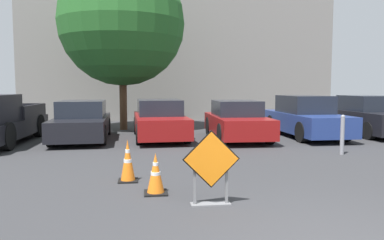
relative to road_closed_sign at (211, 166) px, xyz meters
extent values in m
plane|color=#333335|center=(1.31, 7.90, -0.62)|extent=(96.00, 96.00, 0.00)
cube|color=black|center=(0.00, 0.00, 0.12)|extent=(0.91, 0.03, 0.91)
cube|color=orange|center=(0.00, -0.02, 0.12)|extent=(0.86, 0.03, 0.86)
cube|color=slate|center=(0.00, 0.04, -0.61)|extent=(0.63, 0.20, 0.02)
cube|color=slate|center=(-0.26, 0.04, -0.25)|extent=(0.04, 0.04, 0.74)
cube|color=slate|center=(0.26, 0.04, -0.25)|extent=(0.04, 0.04, 0.74)
cube|color=black|center=(-0.84, 0.77, -0.61)|extent=(0.41, 0.41, 0.03)
cone|color=orange|center=(-0.84, 0.77, -0.25)|extent=(0.30, 0.30, 0.69)
cylinder|color=white|center=(-0.84, 0.77, -0.10)|extent=(0.10, 0.10, 0.06)
cylinder|color=white|center=(-0.84, 0.77, -0.26)|extent=(0.17, 0.17, 0.06)
cube|color=black|center=(-1.36, 1.70, -0.61)|extent=(0.38, 0.38, 0.03)
cone|color=orange|center=(-1.36, 1.70, -0.19)|extent=(0.28, 0.28, 0.80)
cylinder|color=white|center=(-1.36, 1.70, -0.02)|extent=(0.09, 0.09, 0.07)
cylinder|color=white|center=(-1.36, 1.70, -0.21)|extent=(0.16, 0.16, 0.07)
cube|color=black|center=(-5.88, 9.60, 0.38)|extent=(1.93, 0.13, 0.45)
cube|color=black|center=(-4.93, 8.39, 0.38)|extent=(0.14, 2.49, 0.45)
cylinder|color=black|center=(-5.01, 5.80, -0.21)|extent=(0.25, 0.84, 0.83)
cylinder|color=black|center=(-4.96, 8.91, -0.21)|extent=(0.25, 0.84, 0.83)
cube|color=black|center=(-3.19, 7.78, -0.13)|extent=(1.92, 4.42, 0.64)
cube|color=#1E232D|center=(-3.20, 7.89, 0.47)|extent=(1.62, 2.06, 0.57)
cylinder|color=black|center=(-2.33, 6.46, -0.30)|extent=(0.23, 0.65, 0.64)
cylinder|color=black|center=(-3.94, 6.40, -0.30)|extent=(0.23, 0.65, 0.64)
cylinder|color=black|center=(-2.44, 9.16, -0.30)|extent=(0.23, 0.65, 0.64)
cylinder|color=black|center=(-4.05, 9.09, -0.30)|extent=(0.23, 0.65, 0.64)
cube|color=maroon|center=(-0.47, 7.86, -0.11)|extent=(1.93, 4.55, 0.66)
cube|color=#1E232D|center=(-0.47, 7.97, 0.50)|extent=(1.61, 2.13, 0.55)
cylinder|color=black|center=(0.39, 6.51, -0.29)|extent=(0.23, 0.68, 0.67)
cylinder|color=black|center=(-1.19, 6.43, -0.29)|extent=(0.23, 0.68, 0.67)
cylinder|color=black|center=(0.26, 9.28, -0.29)|extent=(0.23, 0.68, 0.67)
cylinder|color=black|center=(-1.32, 9.20, -0.29)|extent=(0.23, 0.68, 0.67)
cube|color=maroon|center=(2.26, 7.28, -0.11)|extent=(1.80, 4.13, 0.65)
cube|color=#1E232D|center=(2.26, 7.38, 0.49)|extent=(1.56, 1.91, 0.54)
cylinder|color=black|center=(3.03, 6.00, -0.27)|extent=(0.21, 0.70, 0.70)
cylinder|color=black|center=(1.44, 6.02, -0.27)|extent=(0.21, 0.70, 0.70)
cylinder|color=black|center=(3.07, 8.54, -0.27)|extent=(0.21, 0.70, 0.70)
cylinder|color=black|center=(1.48, 8.56, -0.27)|extent=(0.21, 0.70, 0.70)
cube|color=navy|center=(4.98, 7.64, -0.08)|extent=(1.76, 4.64, 0.70)
cube|color=#1E232D|center=(4.98, 7.76, 0.59)|extent=(1.52, 2.14, 0.65)
cylinder|color=black|center=(5.78, 6.22, -0.27)|extent=(0.21, 0.71, 0.71)
cylinder|color=black|center=(4.21, 6.20, -0.27)|extent=(0.21, 0.71, 0.71)
cylinder|color=black|center=(5.75, 9.08, -0.27)|extent=(0.21, 0.71, 0.71)
cylinder|color=black|center=(4.18, 9.07, -0.27)|extent=(0.21, 0.71, 0.71)
cube|color=black|center=(7.70, 7.88, -0.07)|extent=(1.86, 4.28, 0.76)
cube|color=#1E232D|center=(7.70, 7.98, 0.61)|extent=(1.63, 1.97, 0.59)
cylinder|color=black|center=(6.86, 6.55, -0.31)|extent=(0.20, 0.63, 0.63)
cylinder|color=black|center=(8.54, 9.20, -0.31)|extent=(0.20, 0.63, 0.63)
cylinder|color=black|center=(6.85, 9.20, -0.31)|extent=(0.20, 0.63, 0.63)
cylinder|color=gray|center=(4.38, 3.93, -0.10)|extent=(0.11, 0.11, 1.04)
sphere|color=gray|center=(4.38, 3.93, 0.42)|extent=(0.12, 0.12, 0.12)
cube|color=gray|center=(1.07, 17.54, 3.50)|extent=(17.54, 5.00, 8.24)
cylinder|color=#513823|center=(-1.92, 10.89, 0.67)|extent=(0.32, 0.32, 2.58)
sphere|color=#235B23|center=(-1.92, 10.89, 3.98)|extent=(5.38, 5.38, 5.38)
camera|label=1|loc=(-1.04, -5.66, 1.24)|focal=35.00mm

